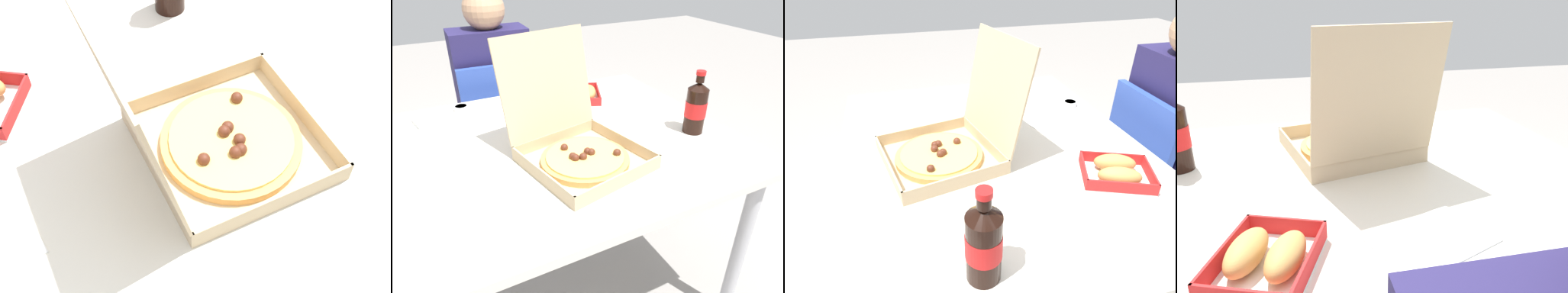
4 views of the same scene
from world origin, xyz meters
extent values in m
plane|color=gray|center=(0.00, 0.00, 0.00)|extent=(10.00, 10.00, 0.00)
cube|color=silver|center=(0.00, 0.00, 0.71)|extent=(1.19, 0.99, 0.03)
cylinder|color=#B7B7BC|center=(0.52, -0.42, 0.35)|extent=(0.05, 0.05, 0.70)
cylinder|color=#B7B7BC|center=(-0.52, 0.42, 0.35)|extent=(0.05, 0.05, 0.70)
cylinder|color=#B7B7BC|center=(0.52, 0.42, 0.35)|extent=(0.05, 0.05, 0.70)
cube|color=#2D4CAD|center=(-0.03, 0.79, 0.43)|extent=(0.41, 0.41, 0.04)
cube|color=#2D4CAD|center=(-0.04, 0.61, 0.64)|extent=(0.36, 0.04, 0.38)
cylinder|color=#B2B2B7|center=(0.14, 0.96, 0.21)|extent=(0.03, 0.03, 0.43)
cylinder|color=#B2B2B7|center=(-0.20, 0.97, 0.21)|extent=(0.03, 0.03, 0.43)
cylinder|color=#B2B2B7|center=(0.13, 0.62, 0.21)|extent=(0.03, 0.03, 0.43)
cylinder|color=#B2B2B7|center=(-0.21, 0.63, 0.21)|extent=(0.03, 0.03, 0.43)
cylinder|color=#333847|center=(0.06, 0.94, 0.23)|extent=(0.09, 0.09, 0.45)
cylinder|color=#333847|center=(-0.12, 0.95, 0.23)|extent=(0.09, 0.09, 0.45)
cube|color=#333847|center=(0.06, 0.89, 0.50)|extent=(0.12, 0.30, 0.10)
cube|color=#333847|center=(-0.12, 0.90, 0.50)|extent=(0.12, 0.30, 0.10)
cube|color=#231E4C|center=(-0.03, 0.73, 0.76)|extent=(0.37, 0.19, 0.42)
sphere|color=tan|center=(-0.03, 0.73, 1.06)|extent=(0.19, 0.19, 0.19)
cube|color=tan|center=(0.02, -0.18, 0.73)|extent=(0.38, 0.38, 0.01)
cube|color=tan|center=(0.05, -0.34, 0.75)|extent=(0.32, 0.07, 0.04)
cube|color=tan|center=(-0.14, -0.21, 0.75)|extent=(0.07, 0.32, 0.04)
cube|color=tan|center=(0.17, -0.15, 0.75)|extent=(0.07, 0.32, 0.04)
cube|color=tan|center=(-0.01, -0.03, 0.75)|extent=(0.32, 0.07, 0.04)
cube|color=tan|center=(-0.02, 0.01, 0.93)|extent=(0.33, 0.14, 0.32)
cylinder|color=tan|center=(0.02, -0.18, 0.74)|extent=(0.27, 0.27, 0.02)
cylinder|color=#EAC666|center=(0.02, -0.18, 0.75)|extent=(0.24, 0.24, 0.01)
sphere|color=#562819|center=(-0.02, -0.18, 0.76)|extent=(0.02, 0.02, 0.02)
sphere|color=#562819|center=(0.11, -0.22, 0.76)|extent=(0.02, 0.02, 0.02)
sphere|color=#562819|center=(-0.02, -0.19, 0.76)|extent=(0.02, 0.02, 0.02)
sphere|color=#562819|center=(0.01, -0.19, 0.76)|extent=(0.02, 0.02, 0.02)
sphere|color=#562819|center=(0.04, -0.18, 0.76)|extent=(0.02, 0.02, 0.02)
sphere|color=#562819|center=(-0.02, -0.12, 0.76)|extent=(0.02, 0.02, 0.02)
sphere|color=#562819|center=(0.03, -0.17, 0.76)|extent=(0.02, 0.02, 0.02)
cube|color=white|center=(0.24, 0.30, 0.73)|extent=(0.21, 0.23, 0.00)
cube|color=red|center=(0.21, 0.21, 0.75)|extent=(0.14, 0.06, 0.03)
cube|color=red|center=(0.28, 0.38, 0.75)|extent=(0.14, 0.06, 0.03)
cube|color=red|center=(0.18, 0.32, 0.75)|extent=(0.08, 0.18, 0.03)
cube|color=red|center=(0.31, 0.27, 0.75)|extent=(0.08, 0.18, 0.03)
ellipsoid|color=tan|center=(0.21, 0.31, 0.76)|extent=(0.10, 0.13, 0.05)
ellipsoid|color=tan|center=(0.27, 0.28, 0.76)|extent=(0.10, 0.13, 0.05)
cylinder|color=black|center=(0.46, -0.16, 0.81)|extent=(0.07, 0.07, 0.16)
cone|color=black|center=(0.46, -0.16, 0.90)|extent=(0.07, 0.07, 0.02)
cylinder|color=black|center=(0.46, -0.16, 0.92)|extent=(0.03, 0.03, 0.02)
cylinder|color=red|center=(0.46, -0.16, 0.94)|extent=(0.03, 0.03, 0.01)
cylinder|color=red|center=(0.46, -0.16, 0.81)|extent=(0.07, 0.07, 0.06)
cube|color=white|center=(-0.05, 0.29, 0.73)|extent=(0.25, 0.21, 0.00)
cube|color=white|center=(-0.37, 0.35, 0.74)|extent=(0.13, 0.13, 0.02)
cylinder|color=white|center=(-0.24, 0.41, 0.74)|extent=(0.06, 0.06, 0.02)
cylinder|color=#DBBC66|center=(-0.24, 0.41, 0.74)|extent=(0.05, 0.05, 0.01)
camera|label=1|loc=(-0.57, 0.04, 1.55)|focal=49.15mm
camera|label=2|loc=(-0.40, -1.02, 1.32)|focal=33.03mm
camera|label=3|loc=(0.89, -0.28, 1.31)|focal=30.54mm
camera|label=4|loc=(0.20, 0.84, 1.14)|focal=35.75mm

